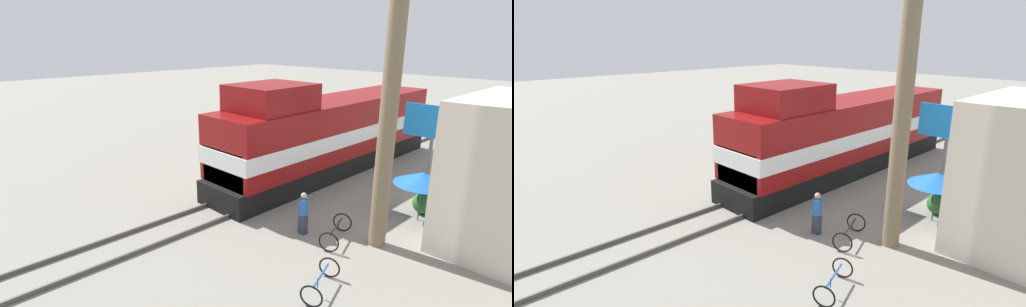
% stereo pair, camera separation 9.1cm
% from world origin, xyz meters
% --- Properties ---
extents(ground_plane, '(120.00, 120.00, 0.00)m').
position_xyz_m(ground_plane, '(0.00, 0.00, 0.00)').
color(ground_plane, gray).
extents(rail_near, '(0.08, 34.28, 0.15)m').
position_xyz_m(rail_near, '(-0.72, 0.00, 0.07)').
color(rail_near, '#4C4742').
rests_on(rail_near, ground_plane).
extents(rail_far, '(0.08, 34.28, 0.15)m').
position_xyz_m(rail_far, '(0.72, 0.00, 0.07)').
color(rail_far, '#4C4742').
rests_on(rail_far, ground_plane).
extents(locomotive, '(2.95, 15.14, 4.84)m').
position_xyz_m(locomotive, '(0.00, 4.67, 2.02)').
color(locomotive, black).
rests_on(locomotive, ground_plane).
extents(utility_pole, '(1.80, 0.55, 10.93)m').
position_xyz_m(utility_pole, '(5.71, -0.10, 5.50)').
color(utility_pole, '#726047').
rests_on(utility_pole, ground_plane).
extents(vendor_umbrella, '(2.07, 2.07, 1.92)m').
position_xyz_m(vendor_umbrella, '(5.84, 2.69, 1.68)').
color(vendor_umbrella, '#4C4C4C').
rests_on(vendor_umbrella, ground_plane).
extents(billboard_sign, '(2.59, 0.12, 3.99)m').
position_xyz_m(billboard_sign, '(4.96, 5.28, 3.07)').
color(billboard_sign, '#595959').
rests_on(billboard_sign, ground_plane).
extents(shrub_cluster, '(0.85, 0.85, 0.85)m').
position_xyz_m(shrub_cluster, '(5.71, 3.41, 0.43)').
color(shrub_cluster, '#2D722D').
rests_on(shrub_cluster, ground_plane).
extents(person_bystander, '(0.34, 0.34, 1.55)m').
position_xyz_m(person_bystander, '(3.50, -1.33, 0.83)').
color(person_bystander, '#2D3347').
rests_on(person_bystander, ground_plane).
extents(bicycle, '(1.20, 1.80, 0.69)m').
position_xyz_m(bicycle, '(4.63, -0.93, 0.35)').
color(bicycle, black).
rests_on(bicycle, ground_plane).
extents(bicycle_spare, '(1.10, 1.69, 0.64)m').
position_xyz_m(bicycle_spare, '(6.01, -3.57, 0.33)').
color(bicycle_spare, black).
rests_on(bicycle_spare, ground_plane).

